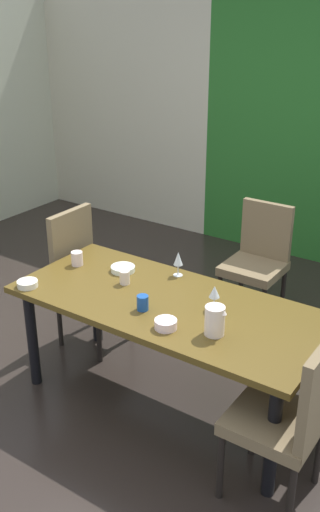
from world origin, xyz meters
The scene contains 15 objects.
ground_plane centered at (0.00, 0.00, -0.01)m, with size 6.28×5.46×0.02m, color #2A221E.
back_panel_interior centered at (-1.98, 2.68, 1.30)m, with size 2.31×0.10×2.60m, color beige.
dining_table centered at (0.46, -0.03, 0.66)m, with size 1.91×0.85×0.74m.
chair_right_near centered at (1.38, -0.33, 0.54)m, with size 0.44×0.44×0.97m.
chair_left_far centered at (-0.47, 0.27, 0.55)m, with size 0.45×0.44×1.02m.
chair_head_far centered at (0.42, 1.32, 0.53)m, with size 0.44×0.45×0.94m.
wine_glass_east centered at (0.32, 0.30, 0.86)m, with size 0.06×0.06×0.17m.
wine_glass_right centered at (0.73, 0.04, 0.85)m, with size 0.07×0.07×0.15m.
serving_bowl_near_window centered at (-0.02, 0.14, 0.76)m, with size 0.16×0.16×0.04m, color white.
serving_bowl_south centered at (0.62, -0.30, 0.77)m, with size 0.12×0.12×0.05m, color white.
serving_bowl_near_shelf centered at (-0.37, -0.37, 0.76)m, with size 0.13×0.13×0.04m, color #ECE7CD.
cup_north centered at (0.39, -0.20, 0.79)m, with size 0.07×0.07×0.09m, color #194897.
cup_front centered at (0.10, 0.01, 0.79)m, with size 0.06×0.06×0.09m, color #F2DECB.
cup_rear centered at (-0.33, 0.05, 0.79)m, with size 0.08×0.08×0.10m, color silver.
pitcher_west centered at (0.87, -0.20, 0.83)m, with size 0.12×0.11×0.17m.
Camera 1 is at (2.11, -2.53, 2.37)m, focal length 40.00 mm.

